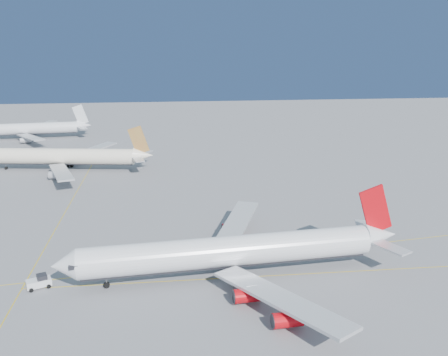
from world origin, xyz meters
TOP-DOWN VIEW (x-y plane):
  - ground at (0.00, 0.00)m, footprint 500.00×500.00m
  - taxiway_lines at (-14.71, 6.34)m, footprint 118.86×140.00m
  - airliner_virgin at (-0.42, -13.01)m, footprint 67.27×60.17m
  - airliner_etihad at (-47.28, 70.72)m, footprint 59.81×54.77m
  - airliner_third at (-74.46, 128.07)m, footprint 54.94×50.41m
  - pushback_tug at (-36.85, -13.74)m, footprint 4.83×3.89m

SIDE VIEW (x-z plane):
  - ground at x=0.00m, z-range 0.00..0.00m
  - taxiway_lines at x=-14.71m, z-range 0.00..0.02m
  - pushback_tug at x=-36.85m, z-range -0.09..2.35m
  - airliner_third at x=-74.46m, z-range -2.91..11.82m
  - airliner_etihad at x=-47.28m, z-range -3.06..12.57m
  - airliner_virgin at x=-0.42m, z-range -3.29..13.29m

